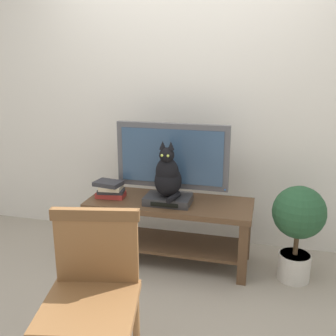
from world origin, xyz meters
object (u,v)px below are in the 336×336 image
object	(u,v)px
media_box	(168,200)
potted_plant	(298,222)
tv_stand	(170,219)
tv	(172,159)
wooden_chair	(93,286)
book_stack	(110,189)
cat	(168,176)

from	to	relation	value
media_box	potted_plant	xyz separation A→B (m)	(0.99, 0.02, -0.09)
tv_stand	potted_plant	xyz separation A→B (m)	(0.99, -0.04, 0.09)
tv_stand	media_box	world-z (taller)	media_box
tv	potted_plant	bearing A→B (deg)	-7.00
wooden_chair	potted_plant	world-z (taller)	wooden_chair
media_box	wooden_chair	world-z (taller)	wooden_chair
media_box	book_stack	world-z (taller)	book_stack
tv	potted_plant	size ratio (longest dim) A/B	1.23
book_stack	potted_plant	world-z (taller)	potted_plant
cat	book_stack	bearing A→B (deg)	176.86
cat	potted_plant	size ratio (longest dim) A/B	0.60
tv	book_stack	distance (m)	0.57
media_box	potted_plant	bearing A→B (deg)	0.93
cat	wooden_chair	distance (m)	1.24
tv	cat	xyz separation A→B (m)	(0.00, -0.15, -0.10)
tv_stand	tv	xyz separation A→B (m)	(0.00, 0.08, 0.49)
media_box	wooden_chair	bearing A→B (deg)	-93.28
cat	wooden_chair	xyz separation A→B (m)	(-0.07, -1.22, -0.22)
media_box	tv_stand	bearing A→B (deg)	91.72
cat	potted_plant	bearing A→B (deg)	1.66
media_box	cat	bearing A→B (deg)	-84.99
media_box	potted_plant	distance (m)	0.99
tv	cat	world-z (taller)	tv
tv	cat	distance (m)	0.18
potted_plant	media_box	bearing A→B (deg)	-179.07
cat	media_box	bearing A→B (deg)	95.01
tv	wooden_chair	xyz separation A→B (m)	(-0.07, -1.37, -0.32)
tv	book_stack	world-z (taller)	tv
wooden_chair	book_stack	xyz separation A→B (m)	(-0.42, 1.25, 0.06)
potted_plant	tv	bearing A→B (deg)	173.00
potted_plant	book_stack	bearing A→B (deg)	-179.94
potted_plant	tv_stand	bearing A→B (deg)	177.73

